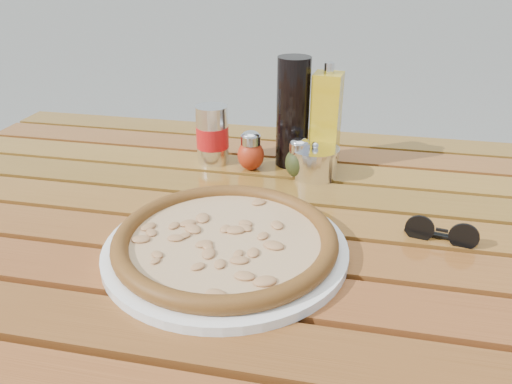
% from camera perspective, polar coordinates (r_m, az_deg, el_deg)
% --- Properties ---
extents(table, '(1.40, 0.90, 0.75)m').
position_cam_1_polar(table, '(0.89, -0.27, -6.68)').
color(table, '#33180B').
rests_on(table, ground).
extents(plate, '(0.47, 0.47, 0.01)m').
position_cam_1_polar(plate, '(0.74, -3.46, -6.42)').
color(plate, white).
rests_on(plate, table).
extents(pizza, '(0.45, 0.45, 0.03)m').
position_cam_1_polar(pizza, '(0.74, -3.49, -5.39)').
color(pizza, beige).
rests_on(pizza, plate).
extents(pepper_shaker, '(0.07, 0.07, 0.08)m').
position_cam_1_polar(pepper_shaker, '(1.01, -0.60, 4.68)').
color(pepper_shaker, red).
rests_on(pepper_shaker, table).
extents(oregano_shaker, '(0.07, 0.07, 0.08)m').
position_cam_1_polar(oregano_shaker, '(0.97, 4.95, 3.80)').
color(oregano_shaker, '#384019').
rests_on(oregano_shaker, table).
extents(dark_bottle, '(0.07, 0.07, 0.22)m').
position_cam_1_polar(dark_bottle, '(1.01, 4.23, 9.03)').
color(dark_bottle, black).
rests_on(dark_bottle, table).
extents(soda_can, '(0.08, 0.08, 0.12)m').
position_cam_1_polar(soda_can, '(1.04, -5.00, 6.51)').
color(soda_can, silver).
rests_on(soda_can, table).
extents(olive_oil_cruet, '(0.06, 0.06, 0.21)m').
position_cam_1_polar(olive_oil_cruet, '(1.02, 7.98, 8.17)').
color(olive_oil_cruet, gold).
rests_on(olive_oil_cruet, table).
extents(parmesan_tin, '(0.11, 0.11, 0.07)m').
position_cam_1_polar(parmesan_tin, '(0.98, 6.68, 3.49)').
color(parmesan_tin, white).
rests_on(parmesan_tin, table).
extents(sunglasses, '(0.11, 0.04, 0.04)m').
position_cam_1_polar(sunglasses, '(0.81, 20.42, -4.41)').
color(sunglasses, black).
rests_on(sunglasses, table).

